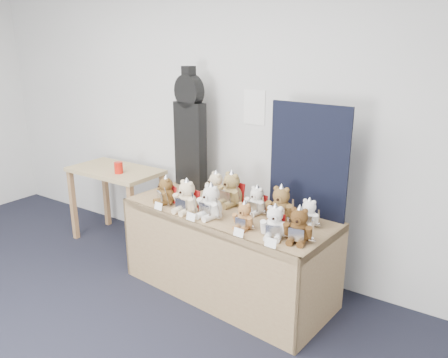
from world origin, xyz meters
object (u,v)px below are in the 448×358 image
Objects in this scene: guitar_case at (190,130)px; teddy_back_end at (309,214)px; teddy_front_far_right at (275,223)px; teddy_back_left at (215,187)px; teddy_back_centre_left at (231,190)px; teddy_front_left at (187,198)px; teddy_front_centre at (211,203)px; side_table at (116,181)px; teddy_back_centre_right at (257,201)px; teddy_front_end at (299,226)px; red_cup at (119,168)px; display_table at (222,231)px; teddy_front_far_left at (166,192)px; teddy_front_right at (244,217)px; teddy_back_right at (281,205)px.

guitar_case reaches higher than teddy_back_end.
teddy_back_left is at bearing 135.90° from teddy_front_far_right.
guitar_case is at bearing 173.02° from teddy_back_centre_left.
teddy_front_left is 1.00× the size of teddy_front_centre.
side_table is 3.81× the size of teddy_back_centre_right.
teddy_back_centre_left is at bearing 145.38° from teddy_front_end.
teddy_back_end is at bearing -0.75° from red_cup.
display_table is at bearing -20.20° from teddy_back_left.
side_table is 1.52m from teddy_front_centre.
guitar_case reaches higher than teddy_front_end.
teddy_front_centre reaches higher than teddy_front_end.
teddy_front_centre is at bearing 25.10° from teddy_front_far_left.
guitar_case is 1.38m from teddy_front_far_right.
teddy_back_centre_right is at bearing 59.14° from teddy_front_centre.
teddy_back_centre_right is (-0.33, 0.32, -0.01)m from teddy_front_far_right.
red_cup is at bearing 160.84° from teddy_front_end.
teddy_front_far_right is 1.06× the size of teddy_back_centre_right.
display_table is at bearing -23.63° from guitar_case.
teddy_front_left reaches higher than teddy_front_far_right.
teddy_back_centre_left reaches higher than red_cup.
teddy_front_end reaches higher than teddy_back_left.
teddy_front_left is 1.27× the size of teddy_back_end.
teddy_front_far_right is (0.80, -0.04, -0.01)m from teddy_front_left.
teddy_front_centre is 1.33× the size of teddy_front_right.
side_table is 3.47× the size of teddy_back_left.
teddy_front_far_left is at bearing -136.60° from teddy_back_centre_left.
guitar_case is at bearing 131.21° from teddy_front_left.
guitar_case is at bearing 9.75° from side_table.
display_table is 6.02× the size of teddy_front_left.
teddy_front_right is 0.42m from teddy_front_end.
teddy_front_left is (-0.24, -0.14, 0.27)m from display_table.
teddy_front_centre is (0.22, 0.01, 0.00)m from teddy_front_left.
teddy_back_centre_left is (-0.59, 0.37, 0.02)m from teddy_front_far_right.
red_cup is 1.34m from teddy_front_centre.
teddy_back_end is at bearing 22.92° from teddy_front_left.
teddy_back_centre_right is at bearing 174.97° from teddy_back_end.
guitar_case is 1.51m from teddy_front_end.
teddy_front_right is (0.30, -0.16, 0.25)m from display_table.
teddy_front_centre reaches higher than display_table.
teddy_back_centre_right is (0.73, 0.23, -0.00)m from teddy_front_far_left.
teddy_back_right reaches higher than teddy_front_centre.
teddy_back_right reaches higher than display_table.
display_table is 7.67× the size of teddy_back_end.
teddy_front_far_right is at bearing -3.08° from teddy_front_right.
teddy_front_far_right reaches higher than red_cup.
guitar_case is 0.60m from teddy_back_left.
teddy_back_centre_left is (0.20, 0.33, 0.01)m from teddy_front_left.
teddy_back_end is (0.67, 0.14, 0.25)m from display_table.
side_table is 3.60× the size of teddy_front_far_right.
teddy_front_far_left is at bearing 174.09° from teddy_front_right.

